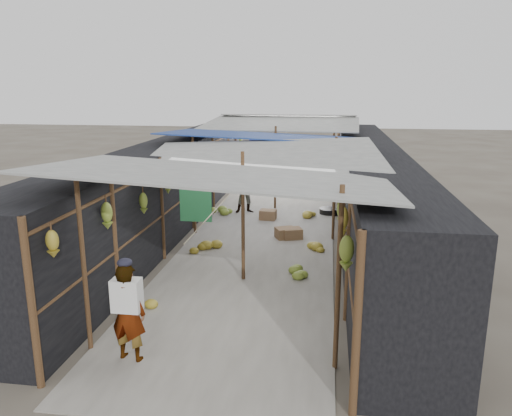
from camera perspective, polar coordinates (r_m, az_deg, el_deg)
The scene contains 14 objects.
ground at distance 7.54m, azimuth -5.44°, elevation -16.69°, with size 80.00×80.00×0.00m, color #6B6356.
aisle_slab at distance 13.45m, azimuth 1.04°, elevation -2.59°, with size 3.60×16.00×0.02m, color #9E998E.
stall_left at distance 13.76m, azimuth -10.17°, elevation 2.47°, with size 1.40×15.00×2.30m, color black.
stall_right at distance 13.12m, azimuth 12.85°, elevation 1.78°, with size 1.40×15.00×2.30m, color black.
crate_near at distance 12.76m, azimuth 3.38°, elevation -2.90°, with size 0.48×0.38×0.29m, color #94704B.
crate_mid at distance 12.74m, azimuth 4.14°, elevation -2.94°, with size 0.48×0.38×0.29m, color #94704B.
crate_back at distance 14.50m, azimuth 1.38°, elevation -0.80°, with size 0.46×0.38×0.30m, color #94704B.
black_basin at distance 15.31m, azimuth 8.34°, elevation -0.38°, with size 0.58×0.58×0.17m, color black.
vendor_elderly at distance 7.35m, azimuth -14.43°, elevation -11.49°, with size 0.53×0.35×1.46m, color white.
shopper_blue at distance 15.16m, azimuth -1.05°, elevation 2.16°, with size 0.72×0.56×1.48m, color #1C468F.
vendor_seated at distance 17.44m, azimuth 8.40°, elevation 2.60°, with size 0.58×0.34×0.90m, color #555049.
market_canopy at distance 13.31m, azimuth 1.37°, elevation 7.79°, with size 5.62×15.20×2.77m.
hanging_bananas at distance 13.34m, azimuth 1.07°, elevation 4.56°, with size 3.96×14.15×0.87m.
floor_bananas at distance 12.21m, azimuth -0.59°, elevation -3.62°, with size 3.62×7.18×0.34m.
Camera 1 is at (1.60, -6.29, 3.83)m, focal length 35.00 mm.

